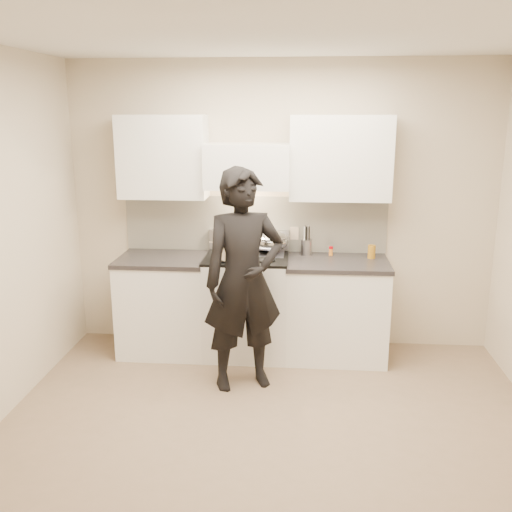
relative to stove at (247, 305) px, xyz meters
The scene contains 11 objects.
ground_plane 1.53m from the stove, 78.12° to the right, with size 4.00×4.00×0.00m, color #826952.
room_shell 1.56m from the stove, 77.04° to the right, with size 4.04×3.54×2.70m.
stove is the anchor object (origin of this frame).
counter_right 0.83m from the stove, ahead, with size 0.92×0.67×0.92m.
counter_left 0.78m from the stove, behind, with size 0.82×0.67×0.92m.
wok 0.64m from the stove, 35.90° to the left, with size 0.38×0.47×0.31m.
stock_pot 0.60m from the stove, 136.62° to the right, with size 0.34×0.28×0.16m.
utensil_crock 0.78m from the stove, 19.80° to the left, with size 0.10×0.10×0.27m.
spice_jar 0.93m from the stove, 13.58° to the left, with size 0.04×0.04×0.08m.
oil_glass 1.25m from the stove, ahead, with size 0.07×0.07×0.12m.
person 0.79m from the stove, 86.39° to the right, with size 0.66×0.44×1.82m, color black.
Camera 1 is at (0.20, -3.60, 2.24)m, focal length 40.00 mm.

